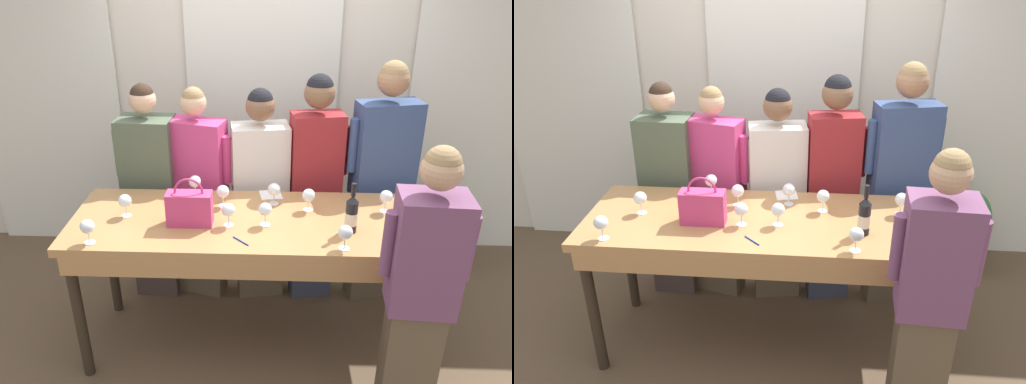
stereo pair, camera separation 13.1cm
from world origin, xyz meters
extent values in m
plane|color=brown|center=(0.00, 0.00, 0.00)|extent=(18.00, 18.00, 0.00)
cube|color=silver|center=(0.00, 1.46, 1.40)|extent=(12.00, 0.06, 2.80)
cube|color=white|center=(-1.86, 1.40, 1.34)|extent=(1.26, 0.03, 2.69)
cube|color=white|center=(0.00, 1.40, 1.34)|extent=(1.26, 0.03, 2.69)
cube|color=white|center=(1.86, 1.40, 1.34)|extent=(1.26, 0.03, 2.69)
cube|color=#B27F4C|center=(0.00, 0.00, 0.98)|extent=(2.32, 0.81, 0.05)
cube|color=#B27F4C|center=(0.00, -0.39, 0.89)|extent=(2.23, 0.03, 0.12)
cylinder|color=#2D2319|center=(-1.09, -0.33, 0.48)|extent=(0.07, 0.07, 0.95)
cylinder|color=#2D2319|center=(1.09, -0.33, 0.48)|extent=(0.07, 0.07, 0.95)
cylinder|color=#2D2319|center=(-1.09, 0.33, 0.48)|extent=(0.07, 0.07, 0.95)
cylinder|color=#2D2319|center=(1.09, 0.33, 0.48)|extent=(0.07, 0.07, 0.95)
cylinder|color=black|center=(0.57, -0.13, 1.10)|extent=(0.07, 0.07, 0.20)
cone|color=black|center=(0.57, -0.13, 1.22)|extent=(0.07, 0.07, 0.04)
cylinder|color=black|center=(0.57, -0.13, 1.28)|extent=(0.03, 0.03, 0.08)
cylinder|color=beige|center=(0.57, -0.13, 1.09)|extent=(0.08, 0.08, 0.08)
cube|color=#C63870|center=(-0.40, -0.08, 1.11)|extent=(0.28, 0.12, 0.21)
torus|color=#C63870|center=(-0.40, -0.08, 1.22)|extent=(0.18, 0.01, 0.18)
cylinder|color=white|center=(-0.22, 0.17, 1.01)|extent=(0.06, 0.06, 0.00)
cylinder|color=white|center=(-0.22, 0.17, 1.04)|extent=(0.01, 0.01, 0.07)
sphere|color=white|center=(-0.22, 0.17, 1.11)|extent=(0.08, 0.08, 0.08)
sphere|color=beige|center=(-0.22, 0.17, 1.10)|extent=(0.05, 0.05, 0.05)
cylinder|color=white|center=(0.51, -0.33, 1.01)|extent=(0.06, 0.06, 0.00)
cylinder|color=white|center=(0.51, -0.33, 1.04)|extent=(0.01, 0.01, 0.07)
sphere|color=white|center=(0.51, -0.33, 1.11)|extent=(0.08, 0.08, 0.08)
cylinder|color=white|center=(0.34, 0.13, 1.01)|extent=(0.06, 0.06, 0.00)
cylinder|color=white|center=(0.34, 0.13, 1.04)|extent=(0.01, 0.01, 0.07)
sphere|color=white|center=(0.34, 0.13, 1.11)|extent=(0.08, 0.08, 0.08)
cylinder|color=white|center=(0.11, 0.21, 1.01)|extent=(0.06, 0.06, 0.00)
cylinder|color=white|center=(0.11, 0.21, 1.04)|extent=(0.01, 0.01, 0.07)
sphere|color=white|center=(0.11, 0.21, 1.11)|extent=(0.08, 0.08, 0.08)
cylinder|color=white|center=(0.83, 0.13, 1.01)|extent=(0.06, 0.06, 0.00)
cylinder|color=white|center=(0.83, 0.13, 1.04)|extent=(0.01, 0.01, 0.07)
sphere|color=white|center=(0.83, 0.13, 1.11)|extent=(0.08, 0.08, 0.08)
cylinder|color=white|center=(0.06, -0.07, 1.01)|extent=(0.06, 0.06, 0.00)
cylinder|color=white|center=(0.06, -0.07, 1.04)|extent=(0.01, 0.01, 0.07)
sphere|color=white|center=(0.06, -0.07, 1.11)|extent=(0.08, 0.08, 0.08)
sphere|color=beige|center=(0.06, -0.07, 1.10)|extent=(0.05, 0.05, 0.05)
cylinder|color=white|center=(-0.82, 0.01, 1.01)|extent=(0.06, 0.06, 0.00)
cylinder|color=white|center=(-0.82, 0.01, 1.04)|extent=(0.01, 0.01, 0.07)
sphere|color=white|center=(-0.82, 0.01, 1.11)|extent=(0.08, 0.08, 0.08)
sphere|color=beige|center=(-0.82, 0.01, 1.10)|extent=(0.05, 0.05, 0.05)
cylinder|color=white|center=(-0.16, -0.09, 1.01)|extent=(0.06, 0.06, 0.00)
cylinder|color=white|center=(-0.16, -0.09, 1.04)|extent=(0.01, 0.01, 0.07)
sphere|color=white|center=(-0.16, -0.09, 1.11)|extent=(0.08, 0.08, 0.08)
sphere|color=beige|center=(-0.16, -0.09, 1.10)|extent=(0.05, 0.05, 0.05)
cylinder|color=white|center=(-0.42, 0.32, 1.01)|extent=(0.06, 0.06, 0.00)
cylinder|color=white|center=(-0.42, 0.32, 1.04)|extent=(0.01, 0.01, 0.07)
sphere|color=white|center=(-0.42, 0.32, 1.11)|extent=(0.08, 0.08, 0.08)
cylinder|color=white|center=(-0.94, -0.32, 1.01)|extent=(0.06, 0.06, 0.00)
cylinder|color=white|center=(-0.94, -0.32, 1.04)|extent=(0.01, 0.01, 0.07)
sphere|color=white|center=(-0.94, -0.32, 1.11)|extent=(0.08, 0.08, 0.08)
cube|color=white|center=(0.09, 0.35, 1.01)|extent=(0.17, 0.17, 0.00)
cylinder|color=#193399|center=(-0.08, -0.27, 1.01)|extent=(0.10, 0.10, 0.01)
cube|color=#473833|center=(-0.81, 0.62, 0.41)|extent=(0.34, 0.25, 0.82)
cube|color=#4C5B47|center=(-0.81, 0.62, 1.14)|extent=(0.40, 0.29, 0.65)
sphere|color=#DBAD89|center=(-0.81, 0.62, 1.59)|extent=(0.19, 0.19, 0.19)
sphere|color=#332319|center=(-0.81, 0.62, 1.62)|extent=(0.17, 0.17, 0.17)
cylinder|color=#4C5B47|center=(-0.60, 0.61, 1.19)|extent=(0.07, 0.07, 0.36)
cylinder|color=#4C5B47|center=(-1.03, 0.63, 1.19)|extent=(0.07, 0.07, 0.36)
cube|color=brown|center=(-0.46, 0.62, 0.40)|extent=(0.39, 0.26, 0.81)
cube|color=#C63D7A|center=(-0.46, 0.62, 1.13)|extent=(0.46, 0.31, 0.64)
sphere|color=#DBAD89|center=(-0.46, 0.62, 1.57)|extent=(0.18, 0.18, 0.18)
sphere|color=#93754C|center=(-0.46, 0.62, 1.61)|extent=(0.16, 0.16, 0.16)
cylinder|color=#C63D7A|center=(-0.23, 0.56, 1.18)|extent=(0.09, 0.09, 0.35)
cylinder|color=#C63D7A|center=(-0.68, 0.68, 1.18)|extent=(0.09, 0.09, 0.35)
cube|color=brown|center=(0.01, 0.62, 0.40)|extent=(0.37, 0.25, 0.79)
cube|color=silver|center=(0.01, 0.62, 1.10)|extent=(0.44, 0.30, 0.63)
sphere|color=brown|center=(0.01, 0.62, 1.55)|extent=(0.21, 0.21, 0.21)
sphere|color=black|center=(0.01, 0.62, 1.59)|extent=(0.18, 0.18, 0.18)
cylinder|color=silver|center=(0.23, 0.65, 1.15)|extent=(0.08, 0.08, 0.34)
cylinder|color=silver|center=(-0.21, 0.58, 1.15)|extent=(0.08, 0.08, 0.34)
cube|color=#383D51|center=(0.41, 0.62, 0.42)|extent=(0.34, 0.23, 0.84)
cube|color=maroon|center=(0.41, 0.62, 1.18)|extent=(0.40, 0.27, 0.67)
sphere|color=brown|center=(0.41, 0.62, 1.65)|extent=(0.22, 0.22, 0.22)
sphere|color=black|center=(0.41, 0.62, 1.69)|extent=(0.19, 0.19, 0.19)
cylinder|color=maroon|center=(0.61, 0.65, 1.23)|extent=(0.08, 0.08, 0.37)
cylinder|color=maroon|center=(0.21, 0.59, 1.23)|extent=(0.08, 0.08, 0.37)
cube|color=brown|center=(0.90, 0.62, 0.45)|extent=(0.41, 0.26, 0.89)
cube|color=#334775|center=(0.90, 0.62, 1.24)|extent=(0.48, 0.30, 0.71)
sphere|color=#9E7051|center=(0.90, 0.62, 1.74)|extent=(0.22, 0.22, 0.22)
sphere|color=#93754C|center=(0.90, 0.62, 1.78)|extent=(0.19, 0.19, 0.19)
cylinder|color=#334775|center=(1.14, 0.67, 1.30)|extent=(0.08, 0.08, 0.39)
cylinder|color=#334775|center=(0.66, 0.57, 1.30)|extent=(0.08, 0.08, 0.39)
cube|color=brown|center=(0.89, -0.59, 0.41)|extent=(0.30, 0.23, 0.82)
cube|color=#704266|center=(0.89, -0.59, 1.15)|extent=(0.36, 0.27, 0.65)
sphere|color=tan|center=(0.89, -0.59, 1.61)|extent=(0.20, 0.20, 0.20)
sphere|color=#93754C|center=(0.89, -0.59, 1.64)|extent=(0.17, 0.17, 0.17)
cylinder|color=#704266|center=(0.69, -0.58, 1.20)|extent=(0.07, 0.07, 0.36)
cylinder|color=#704266|center=(1.08, -0.60, 1.20)|extent=(0.07, 0.07, 0.36)
cylinder|color=#935B3D|center=(1.61, 1.09, 0.14)|extent=(0.28, 0.28, 0.27)
ellipsoid|color=#38753D|center=(1.61, 1.09, 0.49)|extent=(0.34, 0.34, 0.48)
camera|label=1|loc=(0.11, -2.74, 2.53)|focal=35.00mm
camera|label=2|loc=(0.24, -2.73, 2.53)|focal=35.00mm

